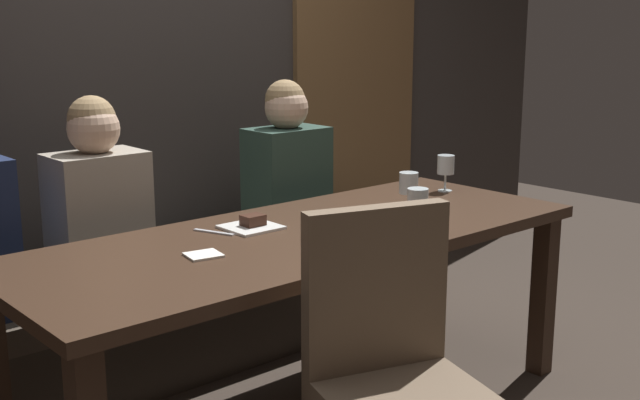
# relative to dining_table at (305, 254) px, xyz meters

# --- Properties ---
(back_wall_tiled) EXTENTS (6.00, 0.12, 3.00)m
(back_wall_tiled) POSITION_rel_dining_table_xyz_m (0.00, 1.22, 0.85)
(back_wall_tiled) COLOR #383330
(back_wall_tiled) RESTS_ON ground
(arched_door) EXTENTS (0.90, 0.05, 2.55)m
(arched_door) POSITION_rel_dining_table_xyz_m (1.35, 1.15, 0.71)
(arched_door) COLOR brown
(arched_door) RESTS_ON ground
(dining_table) EXTENTS (2.20, 0.84, 0.74)m
(dining_table) POSITION_rel_dining_table_xyz_m (0.00, 0.00, 0.00)
(dining_table) COLOR #342217
(dining_table) RESTS_ON ground
(banquette_bench) EXTENTS (2.50, 0.44, 0.45)m
(banquette_bench) POSITION_rel_dining_table_xyz_m (0.00, 0.70, -0.42)
(banquette_bench) COLOR #312A23
(banquette_bench) RESTS_ON ground
(chair_near_side) EXTENTS (0.55, 0.55, 0.98)m
(chair_near_side) POSITION_rel_dining_table_xyz_m (-0.29, -0.72, -0.09)
(chair_near_side) COLOR #3D281C
(chair_near_side) RESTS_ON ground
(diner_bearded) EXTENTS (0.36, 0.24, 0.76)m
(diner_bearded) POSITION_rel_dining_table_xyz_m (-0.47, 0.70, 0.16)
(diner_bearded) COLOR #9E9384
(diner_bearded) RESTS_ON banquette_bench
(diner_far_end) EXTENTS (0.36, 0.24, 0.78)m
(diner_far_end) POSITION_rel_dining_table_xyz_m (0.46, 0.68, 0.17)
(diner_far_end) COLOR #2D473D
(diner_far_end) RESTS_ON banquette_bench
(wine_glass_far_left) EXTENTS (0.08, 0.08, 0.16)m
(wine_glass_far_left) POSITION_rel_dining_table_xyz_m (0.50, -0.05, 0.20)
(wine_glass_far_left) COLOR silver
(wine_glass_far_left) RESTS_ON dining_table
(wine_glass_center_front) EXTENTS (0.08, 0.08, 0.16)m
(wine_glass_center_front) POSITION_rel_dining_table_xyz_m (0.93, 0.13, 0.20)
(wine_glass_center_front) COLOR silver
(wine_glass_center_front) RESTS_ON dining_table
(wine_glass_end_left) EXTENTS (0.08, 0.08, 0.16)m
(wine_glass_end_left) POSITION_rel_dining_table_xyz_m (0.29, -0.28, 0.20)
(wine_glass_end_left) COLOR silver
(wine_glass_end_left) RESTS_ON dining_table
(dessert_plate) EXTENTS (0.19, 0.19, 0.05)m
(dessert_plate) POSITION_rel_dining_table_xyz_m (-0.12, 0.16, 0.10)
(dessert_plate) COLOR white
(dessert_plate) RESTS_ON dining_table
(fork_on_table) EXTENTS (0.08, 0.16, 0.01)m
(fork_on_table) POSITION_rel_dining_table_xyz_m (-0.26, 0.20, 0.09)
(fork_on_table) COLOR silver
(fork_on_table) RESTS_ON dining_table
(folded_napkin) EXTENTS (0.13, 0.12, 0.01)m
(folded_napkin) POSITION_rel_dining_table_xyz_m (-0.45, -0.02, 0.09)
(folded_napkin) COLOR silver
(folded_napkin) RESTS_ON dining_table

